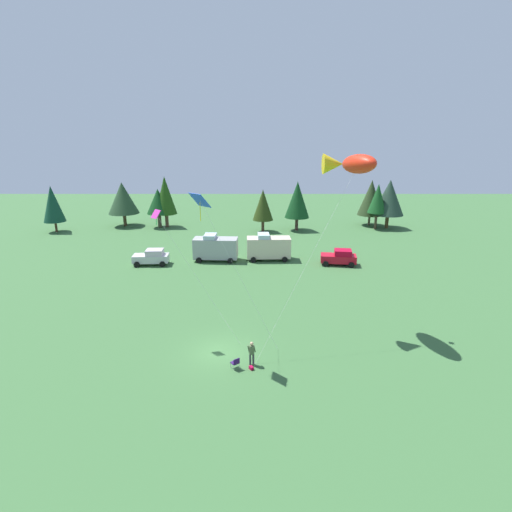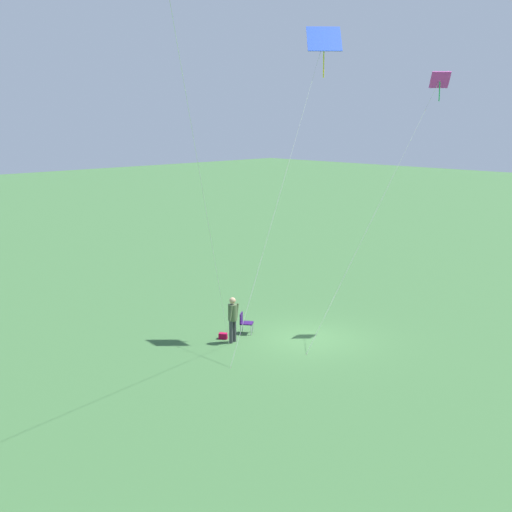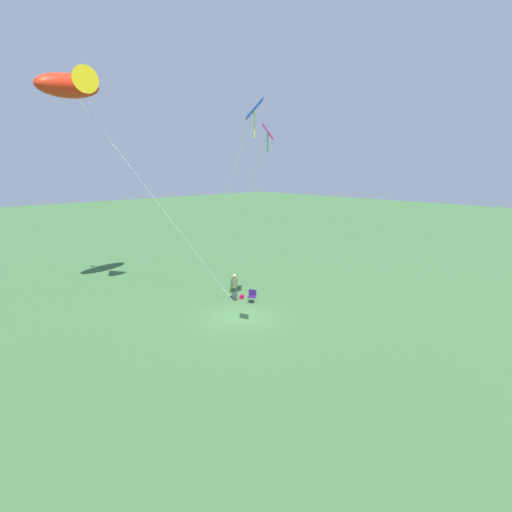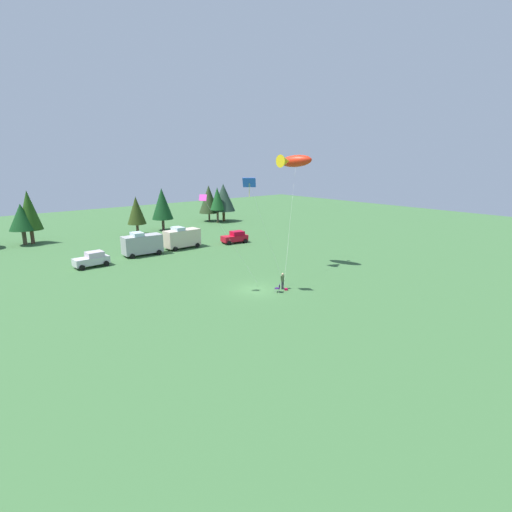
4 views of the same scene
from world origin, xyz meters
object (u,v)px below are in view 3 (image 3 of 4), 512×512
(backpack_on_grass, at_px, (242,297))
(kite_large_fish, at_px, (71,85))
(kite_diamond_blue, at_px, (253,114))
(kite_diamond_rainbow, at_px, (264,144))
(person_kite_flyer, at_px, (235,285))
(folding_chair, at_px, (252,295))

(backpack_on_grass, bearing_deg, kite_large_fish, 42.09)
(kite_large_fish, height_order, kite_diamond_blue, kite_large_fish)
(kite_diamond_rainbow, bearing_deg, kite_large_fish, 8.48)
(person_kite_flyer, height_order, kite_diamond_blue, kite_diamond_blue)
(backpack_on_grass, height_order, kite_diamond_blue, kite_diamond_blue)
(folding_chair, distance_m, kite_diamond_blue, 10.80)
(kite_large_fish, relative_size, kite_diamond_rainbow, 1.39)
(kite_diamond_rainbow, bearing_deg, folding_chair, -39.53)
(folding_chair, xyz_separation_m, kite_diamond_blue, (-2.13, 1.93, 10.41))
(kite_large_fish, distance_m, kite_diamond_rainbow, 14.70)
(kite_large_fish, height_order, kite_diamond_rainbow, kite_large_fish)
(folding_chair, distance_m, kite_large_fish, 16.57)
(folding_chair, distance_m, backpack_on_grass, 1.12)
(backpack_on_grass, height_order, kite_large_fish, kite_large_fish)
(backpack_on_grass, height_order, kite_diamond_rainbow, kite_diamond_rainbow)
(folding_chair, bearing_deg, kite_diamond_blue, 11.82)
(person_kite_flyer, height_order, folding_chair, person_kite_flyer)
(kite_large_fish, bearing_deg, kite_diamond_blue, -156.05)
(kite_diamond_blue, bearing_deg, kite_large_fish, 23.95)
(backpack_on_grass, relative_size, kite_diamond_blue, 0.03)
(person_kite_flyer, height_order, kite_diamond_rainbow, kite_diamond_rainbow)
(person_kite_flyer, bearing_deg, folding_chair, 103.33)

